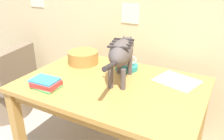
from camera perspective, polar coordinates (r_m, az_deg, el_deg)
name	(u,v)px	position (r m, az deg, el deg)	size (l,w,h in m)	color
wall_rear	(149,2)	(2.12, 9.06, 16.06)	(4.33, 0.11, 2.50)	beige
dining_table	(112,94)	(1.73, 0.00, -5.78)	(1.30, 0.89, 0.76)	#B68944
cat	(122,53)	(1.66, 2.39, 4.27)	(0.24, 0.69, 0.30)	#524947
saucer_bowl	(127,67)	(1.91, 3.59, 0.79)	(0.19, 0.19, 0.04)	teal
coffee_mug	(127,59)	(1.89, 3.74, 2.59)	(0.13, 0.08, 0.09)	white
magazine	(177,81)	(1.77, 15.59, -2.55)	(0.29, 0.24, 0.01)	silver
book_stack	(46,84)	(1.67, -15.91, -3.20)	(0.20, 0.15, 0.06)	#4FA559
wicker_basket	(83,57)	(2.03, -7.08, 3.15)	(0.26, 0.26, 0.11)	#AB7C3C
wicker_armchair	(4,91)	(2.86, -24.91, -4.62)	(0.64, 0.66, 0.78)	#766551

